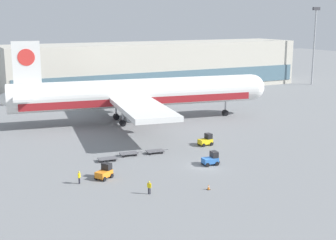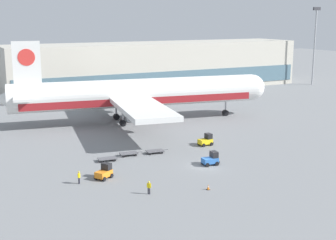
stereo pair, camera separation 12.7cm
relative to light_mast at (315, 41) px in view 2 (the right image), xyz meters
The scene contains 13 objects.
ground_plane 95.81m from the light_mast, 142.35° to the right, with size 400.00×400.00×0.00m, color slate.
terminal_building 51.44m from the light_mast, 163.88° to the left, with size 90.00×18.20×14.00m.
light_mast is the anchor object (origin of this frame).
airplane_main 77.66m from the light_mast, 160.65° to the right, with size 57.79×48.66×17.00m.
baggage_tug_foreground 107.10m from the light_mast, 148.06° to the right, with size 2.82×2.58×2.00m.
baggage_tug_mid 94.86m from the light_mast, 142.14° to the right, with size 2.53×1.77×2.00m.
baggage_tug_far 85.24m from the light_mast, 145.24° to the right, with size 2.54×1.77×2.00m.
baggage_dolly_lead 101.00m from the light_mast, 150.69° to the right, with size 3.76×1.75×0.48m.
baggage_dolly_second 97.06m from the light_mast, 150.13° to the right, with size 3.76×1.75×0.48m.
baggage_dolly_third 93.75m from the light_mast, 148.45° to the right, with size 3.76×1.75×0.48m.
ground_crew_near 110.48m from the light_mast, 148.84° to the right, with size 0.40×0.46×1.72m.
ground_crew_far 109.11m from the light_mast, 143.63° to the right, with size 0.42×0.43×1.68m.
traffic_cone_near 104.66m from the light_mast, 140.34° to the right, with size 0.40×0.40×0.68m.
Camera 2 is at (-34.45, -56.05, 21.32)m, focal length 50.00 mm.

